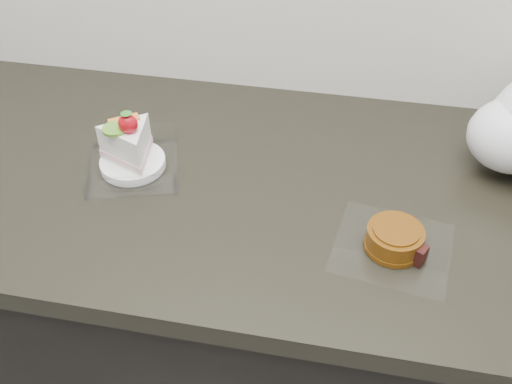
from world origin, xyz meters
The scene contains 3 objects.
counter centered at (0.00, 1.69, 0.45)m, with size 2.04×0.64×0.90m.
cake_tray centered at (-0.24, 1.68, 0.93)m, with size 0.20×0.20×0.13m.
mooncake_wrap centered at (0.23, 1.57, 0.92)m, with size 0.20×0.19×0.04m.
Camera 1 is at (0.13, 0.93, 1.55)m, focal length 40.00 mm.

